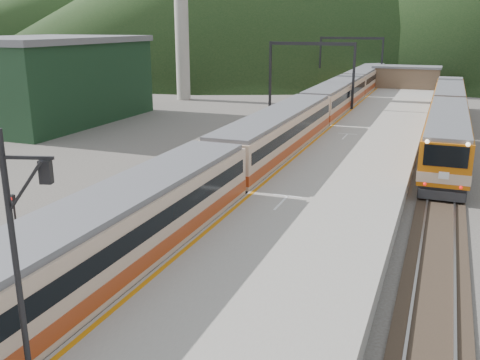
% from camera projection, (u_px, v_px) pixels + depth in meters
% --- Properties ---
extents(track_main, '(2.60, 200.00, 0.23)m').
position_uv_depth(track_main, '(299.00, 144.00, 45.15)').
color(track_main, black).
rests_on(track_main, ground).
extents(track_far, '(2.60, 200.00, 0.23)m').
position_uv_depth(track_far, '(244.00, 140.00, 46.87)').
color(track_far, black).
rests_on(track_far, ground).
extents(track_second, '(2.60, 200.00, 0.23)m').
position_uv_depth(track_second, '(444.00, 156.00, 41.19)').
color(track_second, black).
rests_on(track_second, ground).
extents(platform, '(8.00, 100.00, 1.00)m').
position_uv_depth(platform, '(363.00, 150.00, 41.31)').
color(platform, gray).
rests_on(platform, ground).
extents(gantry_near, '(9.55, 0.25, 8.00)m').
position_uv_depth(gantry_near, '(311.00, 65.00, 58.02)').
color(gantry_near, black).
rests_on(gantry_near, ground).
extents(gantry_far, '(9.55, 0.25, 8.00)m').
position_uv_depth(gantry_far, '(351.00, 53.00, 80.42)').
color(gantry_far, black).
rests_on(gantry_far, ground).
extents(warehouse, '(14.50, 20.50, 8.60)m').
position_uv_depth(warehouse, '(44.00, 79.00, 55.38)').
color(warehouse, black).
rests_on(warehouse, ground).
extents(station_shed, '(9.40, 4.40, 3.10)m').
position_uv_depth(station_shed, '(406.00, 77.00, 76.57)').
color(station_shed, brown).
rests_on(station_shed, platform).
extents(main_train, '(3.13, 107.13, 3.82)m').
position_uv_depth(main_train, '(336.00, 97.00, 58.26)').
color(main_train, tan).
rests_on(main_train, track_main).
extents(second_train, '(2.87, 39.03, 3.50)m').
position_uv_depth(second_train, '(448.00, 117.00, 47.15)').
color(second_train, '#B75909').
rests_on(second_train, track_second).
extents(signal_mast, '(2.13, 0.76, 6.78)m').
position_uv_depth(signal_mast, '(14.00, 248.00, 11.63)').
color(signal_mast, black).
rests_on(signal_mast, platform).
extents(short_signal_b, '(0.26, 0.22, 2.27)m').
position_uv_depth(short_signal_b, '(223.00, 148.00, 37.51)').
color(short_signal_b, black).
rests_on(short_signal_b, ground).
extents(short_signal_c, '(0.26, 0.23, 2.27)m').
position_uv_depth(short_signal_c, '(14.00, 211.00, 24.84)').
color(short_signal_c, black).
rests_on(short_signal_c, ground).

